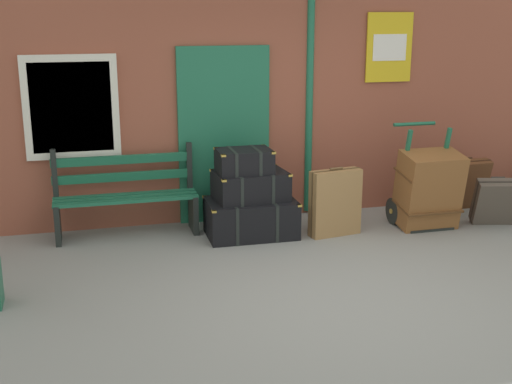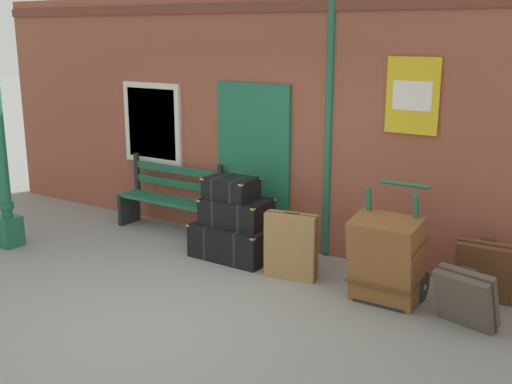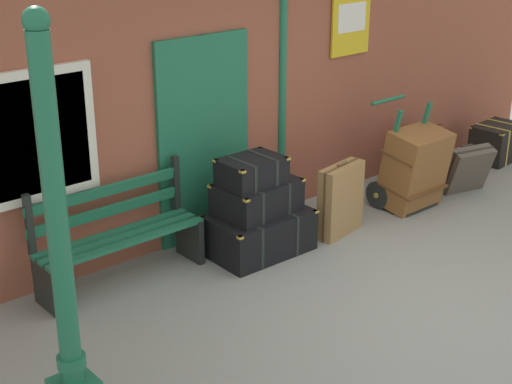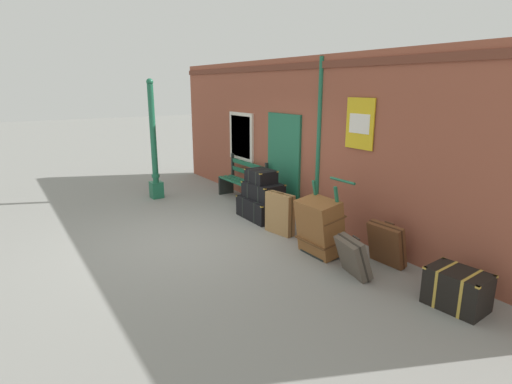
# 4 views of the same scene
# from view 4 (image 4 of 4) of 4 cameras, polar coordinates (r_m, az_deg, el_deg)

# --- Properties ---
(ground_plane) EXTENTS (60.00, 60.00, 0.00)m
(ground_plane) POSITION_cam_4_polar(r_m,az_deg,el_deg) (7.43, -9.19, -6.57)
(ground_plane) COLOR gray
(brick_facade) EXTENTS (10.40, 0.35, 3.20)m
(brick_facade) POSITION_cam_4_polar(r_m,az_deg,el_deg) (8.39, 6.82, 7.23)
(brick_facade) COLOR brown
(brick_facade) RESTS_ON ground
(lamp_post) EXTENTS (0.28, 0.28, 2.82)m
(lamp_post) POSITION_cam_4_polar(r_m,az_deg,el_deg) (10.09, -13.97, 5.07)
(lamp_post) COLOR #1E6647
(lamp_post) RESTS_ON ground
(platform_bench) EXTENTS (1.60, 0.43, 1.01)m
(platform_bench) POSITION_cam_4_polar(r_m,az_deg,el_deg) (9.70, -1.74, 1.40)
(platform_bench) COLOR #1E6647
(platform_bench) RESTS_ON ground
(steamer_trunk_base) EXTENTS (1.02, 0.67, 0.43)m
(steamer_trunk_base) POSITION_cam_4_polar(r_m,az_deg,el_deg) (8.44, 0.76, -2.26)
(steamer_trunk_base) COLOR black
(steamer_trunk_base) RESTS_ON ground
(steamer_trunk_middle) EXTENTS (0.84, 0.60, 0.33)m
(steamer_trunk_middle) POSITION_cam_4_polar(r_m,az_deg,el_deg) (8.36, 1.00, 0.20)
(steamer_trunk_middle) COLOR black
(steamer_trunk_middle) RESTS_ON steamer_trunk_base
(steamer_trunk_top) EXTENTS (0.61, 0.45, 0.27)m
(steamer_trunk_top) POSITION_cam_4_polar(r_m,az_deg,el_deg) (8.35, 0.71, 2.23)
(steamer_trunk_top) COLOR black
(steamer_trunk_top) RESTS_ON steamer_trunk_middle
(porters_trolley) EXTENTS (0.71, 0.62, 1.19)m
(porters_trolley) POSITION_cam_4_polar(r_m,az_deg,el_deg) (6.83, 9.93, -6.10)
(porters_trolley) COLOR black
(porters_trolley) RESTS_ON ground
(large_brown_trunk) EXTENTS (0.70, 0.57, 0.94)m
(large_brown_trunk) POSITION_cam_4_polar(r_m,az_deg,el_deg) (6.65, 8.89, -4.82)
(large_brown_trunk) COLOR brown
(large_brown_trunk) RESTS_ON ground
(suitcase_umber) EXTENTS (0.62, 0.28, 0.80)m
(suitcase_umber) POSITION_cam_4_polar(r_m,az_deg,el_deg) (7.54, 3.33, -3.00)
(suitcase_umber) COLOR olive
(suitcase_umber) RESTS_ON ground
(suitcase_beige) EXTENTS (0.59, 0.33, 0.68)m
(suitcase_beige) POSITION_cam_4_polar(r_m,az_deg,el_deg) (6.55, 17.71, -6.94)
(suitcase_beige) COLOR brown
(suitcase_beige) RESTS_ON ground
(suitcase_cream) EXTENTS (0.62, 0.47, 0.59)m
(suitcase_cream) POSITION_cam_4_polar(r_m,az_deg,el_deg) (6.06, 13.36, -8.79)
(suitcase_cream) COLOR #51473D
(suitcase_cream) RESTS_ON ground
(corner_trunk) EXTENTS (0.73, 0.55, 0.49)m
(corner_trunk) POSITION_cam_4_polar(r_m,az_deg,el_deg) (5.72, 26.21, -12.04)
(corner_trunk) COLOR black
(corner_trunk) RESTS_ON ground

